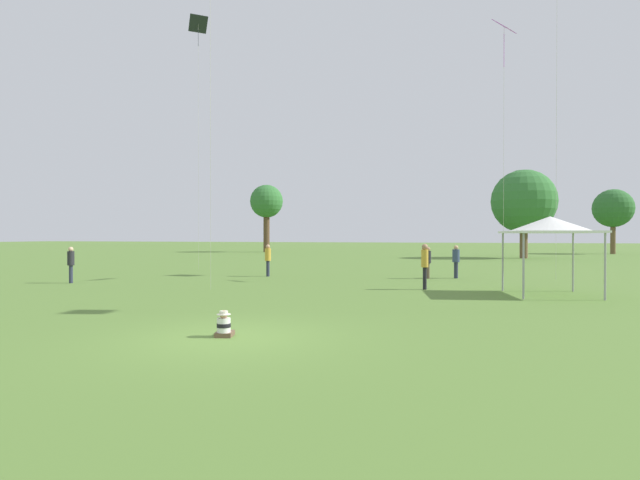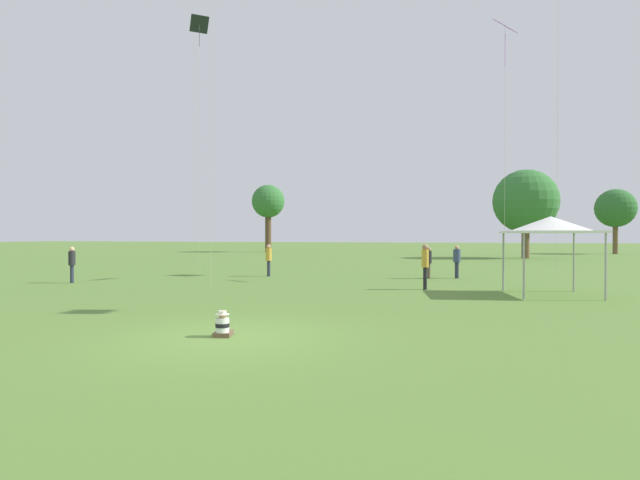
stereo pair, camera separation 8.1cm
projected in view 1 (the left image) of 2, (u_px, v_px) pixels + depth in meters
The scene contains 13 objects.
ground_plane at pixel (229, 338), 10.71m from camera, with size 300.00×300.00×0.00m, color #567A33.
seated_toddler at pixel (224, 326), 10.83m from camera, with size 0.45×0.52×0.57m.
person_standing_0 at pixel (268, 257), 26.86m from camera, with size 0.44×0.44×1.72m.
person_standing_1 at pixel (456, 259), 25.67m from camera, with size 0.51×0.51×1.70m.
person_standing_2 at pixel (71, 261), 23.05m from camera, with size 0.38×0.38×1.68m.
person_standing_3 at pixel (428, 260), 25.45m from camera, with size 0.39×0.39×1.61m.
person_standing_4 at pixel (425, 261), 20.29m from camera, with size 0.40×0.40×1.86m.
canopy_tent at pixel (550, 225), 18.39m from camera, with size 3.44×3.44×2.91m.
kite_2 at pixel (198, 32), 31.91m from camera, with size 1.39×1.34×16.18m.
kite_3 at pixel (504, 34), 27.15m from camera, with size 1.35×1.43×13.98m.
distant_tree_0 at pixel (524, 202), 48.38m from camera, with size 6.15×6.15×8.61m.
distant_tree_1 at pixel (613, 209), 59.67m from camera, with size 4.57×4.57×7.78m.
distant_tree_2 at pixel (266, 202), 66.88m from camera, with size 4.41×4.41×9.03m.
Camera 1 is at (4.73, -9.79, 2.20)m, focal length 28.00 mm.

